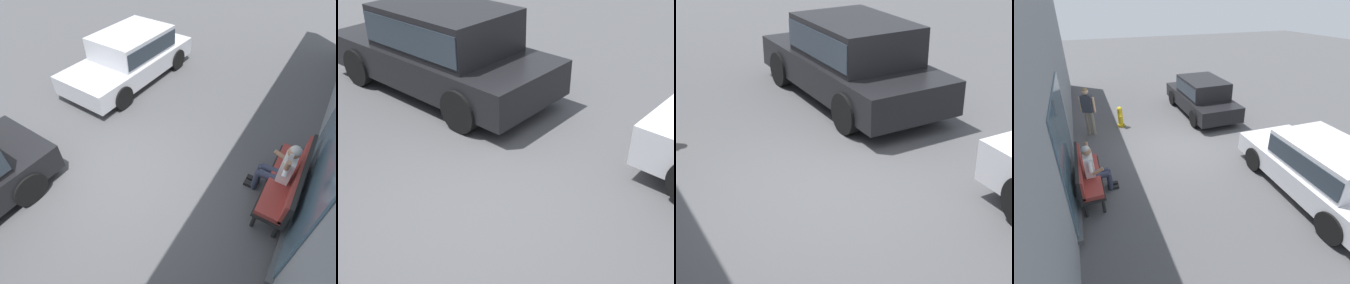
{
  "view_description": "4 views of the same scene",
  "coord_description": "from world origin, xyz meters",
  "views": [
    {
      "loc": [
        2.37,
        2.6,
        4.39
      ],
      "look_at": [
        -0.73,
        0.64,
        0.85
      ],
      "focal_mm": 28.0,
      "sensor_mm": 36.0,
      "label": 1
    },
    {
      "loc": [
        -2.71,
        2.6,
        3.19
      ],
      "look_at": [
        -0.6,
        0.04,
        1.13
      ],
      "focal_mm": 45.0,
      "sensor_mm": 36.0,
      "label": 2
    },
    {
      "loc": [
        -5.14,
        2.6,
        3.44
      ],
      "look_at": [
        -1.02,
        0.2,
        1.14
      ],
      "focal_mm": 55.0,
      "sensor_mm": 36.0,
      "label": 3
    },
    {
      "loc": [
        -7.13,
        2.6,
        4.3
      ],
      "look_at": [
        -1.42,
        0.38,
        0.99
      ],
      "focal_mm": 28.0,
      "sensor_mm": 36.0,
      "label": 4
    }
  ],
  "objects": [
    {
      "name": "parked_car_mid",
      "position": [
        2.49,
        -2.03,
        0.82
      ],
      "size": [
        4.24,
        1.89,
        1.5
      ],
      "color": "black",
      "rests_on": "ground_plane"
    },
    {
      "name": "ground_plane",
      "position": [
        0.0,
        0.0,
        0.0
      ],
      "size": [
        60.0,
        60.0,
        0.0
      ],
      "primitive_type": "plane",
      "color": "#4C4C4F"
    }
  ]
}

